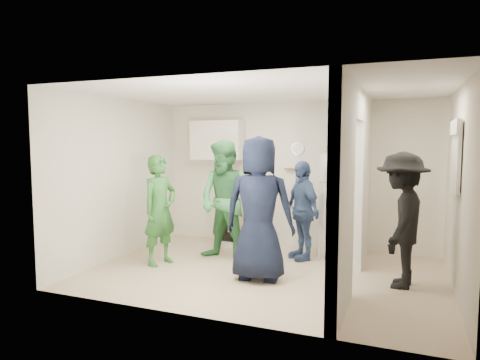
{
  "coord_description": "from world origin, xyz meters",
  "views": [
    {
      "loc": [
        1.81,
        -5.57,
        1.84
      ],
      "look_at": [
        -0.52,
        0.4,
        1.25
      ],
      "focal_mm": 32.0,
      "sensor_mm": 36.0,
      "label": 1
    }
  ],
  "objects_px": {
    "person_green_left": "(160,210)",
    "person_denim": "(302,210)",
    "fridge": "(344,205)",
    "blue_bowl": "(339,140)",
    "person_green_center": "(226,201)",
    "stove": "(243,220)",
    "person_navy": "(259,209)",
    "person_nook": "(401,220)",
    "wicker_basket": "(339,149)",
    "yellow_cup_stack_top": "(359,146)"
  },
  "relations": [
    {
      "from": "person_green_left",
      "to": "person_denim",
      "type": "relative_size",
      "value": 1.06
    },
    {
      "from": "fridge",
      "to": "blue_bowl",
      "type": "height_order",
      "value": "blue_bowl"
    },
    {
      "from": "fridge",
      "to": "person_green_left",
      "type": "relative_size",
      "value": 1.01
    },
    {
      "from": "person_green_center",
      "to": "stove",
      "type": "bearing_deg",
      "value": 106.33
    },
    {
      "from": "person_green_left",
      "to": "person_navy",
      "type": "relative_size",
      "value": 0.86
    },
    {
      "from": "fridge",
      "to": "person_nook",
      "type": "xyz_separation_m",
      "value": [
        0.87,
        -1.25,
        0.03
      ]
    },
    {
      "from": "wicker_basket",
      "to": "person_denim",
      "type": "relative_size",
      "value": 0.23
    },
    {
      "from": "person_green_center",
      "to": "person_nook",
      "type": "bearing_deg",
      "value": 4.32
    },
    {
      "from": "fridge",
      "to": "person_green_center",
      "type": "height_order",
      "value": "person_green_center"
    },
    {
      "from": "person_green_center",
      "to": "person_green_left",
      "type": "bearing_deg",
      "value": -136.78
    },
    {
      "from": "yellow_cup_stack_top",
      "to": "person_green_center",
      "type": "distance_m",
      "value": 2.22
    },
    {
      "from": "person_green_center",
      "to": "person_navy",
      "type": "xyz_separation_m",
      "value": [
        0.77,
        -0.69,
        0.03
      ]
    },
    {
      "from": "stove",
      "to": "person_navy",
      "type": "xyz_separation_m",
      "value": [
        0.87,
        -1.69,
        0.5
      ]
    },
    {
      "from": "person_green_center",
      "to": "person_denim",
      "type": "bearing_deg",
      "value": 35.95
    },
    {
      "from": "stove",
      "to": "person_nook",
      "type": "distance_m",
      "value": 2.94
    },
    {
      "from": "yellow_cup_stack_top",
      "to": "fridge",
      "type": "bearing_deg",
      "value": 155.56
    },
    {
      "from": "wicker_basket",
      "to": "person_nook",
      "type": "bearing_deg",
      "value": -53.11
    },
    {
      "from": "stove",
      "to": "person_green_left",
      "type": "height_order",
      "value": "person_green_left"
    },
    {
      "from": "fridge",
      "to": "yellow_cup_stack_top",
      "type": "bearing_deg",
      "value": -24.44
    },
    {
      "from": "stove",
      "to": "wicker_basket",
      "type": "bearing_deg",
      "value": 0.7
    },
    {
      "from": "person_navy",
      "to": "person_nook",
      "type": "relative_size",
      "value": 1.12
    },
    {
      "from": "person_green_left",
      "to": "person_green_center",
      "type": "distance_m",
      "value": 1.0
    },
    {
      "from": "person_denim",
      "to": "person_navy",
      "type": "xyz_separation_m",
      "value": [
        -0.3,
        -1.19,
        0.19
      ]
    },
    {
      "from": "stove",
      "to": "yellow_cup_stack_top",
      "type": "relative_size",
      "value": 3.59
    },
    {
      "from": "person_nook",
      "to": "person_green_left",
      "type": "bearing_deg",
      "value": -79.56
    },
    {
      "from": "wicker_basket",
      "to": "yellow_cup_stack_top",
      "type": "height_order",
      "value": "yellow_cup_stack_top"
    },
    {
      "from": "person_green_left",
      "to": "person_green_center",
      "type": "height_order",
      "value": "person_green_center"
    },
    {
      "from": "stove",
      "to": "wicker_basket",
      "type": "distance_m",
      "value": 2.07
    },
    {
      "from": "stove",
      "to": "fridge",
      "type": "height_order",
      "value": "fridge"
    },
    {
      "from": "person_denim",
      "to": "wicker_basket",
      "type": "bearing_deg",
      "value": 96.26
    },
    {
      "from": "yellow_cup_stack_top",
      "to": "person_green_left",
      "type": "relative_size",
      "value": 0.15
    },
    {
      "from": "person_denim",
      "to": "person_nook",
      "type": "xyz_separation_m",
      "value": [
        1.45,
        -0.78,
        0.09
      ]
    },
    {
      "from": "blue_bowl",
      "to": "person_green_center",
      "type": "height_order",
      "value": "blue_bowl"
    },
    {
      "from": "wicker_basket",
      "to": "yellow_cup_stack_top",
      "type": "xyz_separation_m",
      "value": [
        0.32,
        -0.15,
        0.05
      ]
    },
    {
      "from": "stove",
      "to": "blue_bowl",
      "type": "height_order",
      "value": "blue_bowl"
    },
    {
      "from": "person_navy",
      "to": "blue_bowl",
      "type": "bearing_deg",
      "value": -119.6
    },
    {
      "from": "blue_bowl",
      "to": "person_green_center",
      "type": "xyz_separation_m",
      "value": [
        -1.54,
        -1.02,
        -0.92
      ]
    },
    {
      "from": "wicker_basket",
      "to": "person_green_center",
      "type": "distance_m",
      "value": 2.01
    },
    {
      "from": "person_green_left",
      "to": "person_denim",
      "type": "distance_m",
      "value": 2.17
    },
    {
      "from": "stove",
      "to": "person_navy",
      "type": "bearing_deg",
      "value": -62.77
    },
    {
      "from": "stove",
      "to": "person_denim",
      "type": "relative_size",
      "value": 0.58
    },
    {
      "from": "person_green_center",
      "to": "wicker_basket",
      "type": "bearing_deg",
      "value": 44.13
    },
    {
      "from": "blue_bowl",
      "to": "person_green_left",
      "type": "relative_size",
      "value": 0.15
    },
    {
      "from": "person_green_center",
      "to": "person_nook",
      "type": "relative_size",
      "value": 1.08
    },
    {
      "from": "person_denim",
      "to": "person_nook",
      "type": "height_order",
      "value": "person_nook"
    },
    {
      "from": "fridge",
      "to": "person_denim",
      "type": "relative_size",
      "value": 1.07
    },
    {
      "from": "fridge",
      "to": "blue_bowl",
      "type": "distance_m",
      "value": 1.03
    },
    {
      "from": "wicker_basket",
      "to": "person_green_center",
      "type": "relative_size",
      "value": 0.19
    },
    {
      "from": "yellow_cup_stack_top",
      "to": "person_nook",
      "type": "xyz_separation_m",
      "value": [
        0.65,
        -1.15,
        -0.91
      ]
    },
    {
      "from": "yellow_cup_stack_top",
      "to": "person_denim",
      "type": "height_order",
      "value": "yellow_cup_stack_top"
    }
  ]
}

